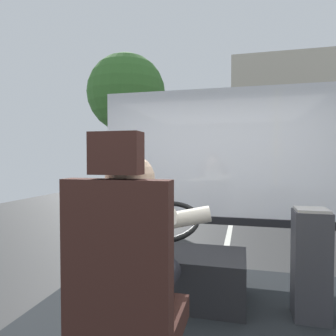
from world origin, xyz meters
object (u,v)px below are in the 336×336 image
Objects in this scene: driver_seat at (126,297)px; bus_driver at (135,250)px; parked_car_blue at (302,172)px; steering_console at (179,273)px; fare_box at (311,264)px; parked_car_black at (326,177)px.

driver_seat reaches higher than bus_driver.
driver_seat is 0.29× the size of parked_car_blue.
steering_console reaches higher than fare_box.
bus_driver is 0.93× the size of fare_box.
fare_box is (1.01, 1.00, -0.32)m from bus_driver.
bus_driver is at bearing -106.21° from parked_car_black.
parked_car_black is 6.13m from parked_car_blue.
fare_box is at bearing -99.59° from parked_car_blue.
bus_driver is 24.01m from parked_car_blue.
parked_car_black is at bearing -87.77° from parked_car_blue.
parked_car_black is (5.06, 17.51, -0.43)m from driver_seat.
parked_car_blue reaches higher than parked_car_black.
fare_box is 0.19× the size of parked_car_black.
driver_seat is 1.59× the size of fare_box.
fare_box is at bearing 47.92° from driver_seat.
steering_console is (-0.00, 1.05, -0.51)m from bus_driver.
steering_console reaches higher than parked_car_black.
parked_car_blue is (4.82, 22.46, -0.10)m from steering_console.
parked_car_black is (4.04, 16.39, -0.29)m from fare_box.
bus_driver reaches higher than steering_console.
bus_driver is at bearing -101.58° from parked_car_blue.
parked_car_blue is (4.82, 23.63, -0.42)m from driver_seat.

